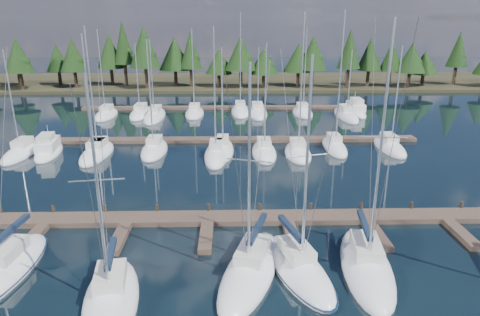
{
  "coord_description": "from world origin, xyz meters",
  "views": [
    {
      "loc": [
        1.71,
        -11.47,
        14.71
      ],
      "look_at": [
        2.53,
        22.0,
        3.69
      ],
      "focal_mm": 32.0,
      "sensor_mm": 36.0,
      "label": 1
    }
  ],
  "objects_px": {
    "front_sailboat_1": "(4,269)",
    "motor_yacht_right": "(355,111)",
    "front_sailboat_5": "(366,265)",
    "motor_yacht_left": "(48,150)",
    "front_sailboat_4": "(298,268)",
    "front_sailboat_3": "(251,269)",
    "front_sailboat_2": "(111,297)",
    "main_dock": "(208,222)"
  },
  "relations": [
    {
      "from": "main_dock",
      "to": "motor_yacht_left",
      "type": "bearing_deg",
      "value": 136.39
    },
    {
      "from": "front_sailboat_3",
      "to": "front_sailboat_5",
      "type": "bearing_deg",
      "value": 2.49
    },
    {
      "from": "main_dock",
      "to": "front_sailboat_2",
      "type": "bearing_deg",
      "value": -117.99
    },
    {
      "from": "front_sailboat_4",
      "to": "motor_yacht_left",
      "type": "height_order",
      "value": "front_sailboat_4"
    },
    {
      "from": "front_sailboat_2",
      "to": "motor_yacht_right",
      "type": "relative_size",
      "value": 1.57
    },
    {
      "from": "main_dock",
      "to": "front_sailboat_3",
      "type": "relative_size",
      "value": 3.28
    },
    {
      "from": "front_sailboat_1",
      "to": "front_sailboat_3",
      "type": "relative_size",
      "value": 1.03
    },
    {
      "from": "main_dock",
      "to": "motor_yacht_left",
      "type": "xyz_separation_m",
      "value": [
        -18.88,
        17.99,
        0.23
      ]
    },
    {
      "from": "main_dock",
      "to": "front_sailboat_4",
      "type": "bearing_deg",
      "value": -47.9
    },
    {
      "from": "front_sailboat_4",
      "to": "front_sailboat_5",
      "type": "relative_size",
      "value": 0.89
    },
    {
      "from": "front_sailboat_1",
      "to": "main_dock",
      "type": "bearing_deg",
      "value": 27.17
    },
    {
      "from": "front_sailboat_1",
      "to": "front_sailboat_3",
      "type": "bearing_deg",
      "value": -1.43
    },
    {
      "from": "front_sailboat_1",
      "to": "motor_yacht_right",
      "type": "distance_m",
      "value": 55.84
    },
    {
      "from": "front_sailboat_2",
      "to": "motor_yacht_left",
      "type": "distance_m",
      "value": 30.46
    },
    {
      "from": "main_dock",
      "to": "front_sailboat_2",
      "type": "height_order",
      "value": "front_sailboat_2"
    },
    {
      "from": "main_dock",
      "to": "front_sailboat_5",
      "type": "distance_m",
      "value": 11.78
    },
    {
      "from": "main_dock",
      "to": "front_sailboat_5",
      "type": "bearing_deg",
      "value": -31.81
    },
    {
      "from": "front_sailboat_2",
      "to": "motor_yacht_right",
      "type": "xyz_separation_m",
      "value": [
        26.7,
        47.25,
        0.18
      ]
    },
    {
      "from": "front_sailboat_2",
      "to": "front_sailboat_5",
      "type": "xyz_separation_m",
      "value": [
        14.8,
        2.81,
        0.01
      ]
    },
    {
      "from": "front_sailboat_3",
      "to": "front_sailboat_1",
      "type": "bearing_deg",
      "value": 178.57
    },
    {
      "from": "front_sailboat_3",
      "to": "front_sailboat_5",
      "type": "distance_m",
      "value": 7.11
    },
    {
      "from": "front_sailboat_4",
      "to": "front_sailboat_2",
      "type": "bearing_deg",
      "value": -166.2
    },
    {
      "from": "front_sailboat_1",
      "to": "front_sailboat_2",
      "type": "relative_size",
      "value": 1.05
    },
    {
      "from": "motor_yacht_left",
      "to": "motor_yacht_right",
      "type": "height_order",
      "value": "motor_yacht_right"
    },
    {
      "from": "main_dock",
      "to": "front_sailboat_3",
      "type": "xyz_separation_m",
      "value": [
        2.9,
        -6.52,
        0.08
      ]
    },
    {
      "from": "front_sailboat_2",
      "to": "front_sailboat_3",
      "type": "bearing_deg",
      "value": 17.99
    },
    {
      "from": "front_sailboat_3",
      "to": "motor_yacht_right",
      "type": "bearing_deg",
      "value": 66.99
    },
    {
      "from": "front_sailboat_1",
      "to": "front_sailboat_2",
      "type": "bearing_deg",
      "value": -21.76
    },
    {
      "from": "front_sailboat_1",
      "to": "motor_yacht_right",
      "type": "relative_size",
      "value": 1.66
    },
    {
      "from": "front_sailboat_1",
      "to": "motor_yacht_right",
      "type": "xyz_separation_m",
      "value": [
        33.89,
        44.39,
        0.19
      ]
    },
    {
      "from": "front_sailboat_2",
      "to": "motor_yacht_left",
      "type": "height_order",
      "value": "front_sailboat_2"
    },
    {
      "from": "motor_yacht_left",
      "to": "front_sailboat_5",
      "type": "bearing_deg",
      "value": -39.95
    },
    {
      "from": "front_sailboat_2",
      "to": "front_sailboat_3",
      "type": "height_order",
      "value": "front_sailboat_3"
    },
    {
      "from": "main_dock",
      "to": "front_sailboat_1",
      "type": "bearing_deg",
      "value": -152.83
    },
    {
      "from": "front_sailboat_4",
      "to": "motor_yacht_right",
      "type": "xyz_separation_m",
      "value": [
        16.12,
        44.65,
        0.18
      ]
    },
    {
      "from": "front_sailboat_5",
      "to": "motor_yacht_left",
      "type": "height_order",
      "value": "front_sailboat_5"
    },
    {
      "from": "front_sailboat_1",
      "to": "front_sailboat_2",
      "type": "height_order",
      "value": "front_sailboat_1"
    },
    {
      "from": "front_sailboat_2",
      "to": "front_sailboat_3",
      "type": "distance_m",
      "value": 8.09
    },
    {
      "from": "front_sailboat_3",
      "to": "front_sailboat_4",
      "type": "height_order",
      "value": "front_sailboat_4"
    },
    {
      "from": "main_dock",
      "to": "motor_yacht_right",
      "type": "relative_size",
      "value": 5.26
    },
    {
      "from": "front_sailboat_1",
      "to": "motor_yacht_left",
      "type": "height_order",
      "value": "front_sailboat_1"
    },
    {
      "from": "front_sailboat_2",
      "to": "front_sailboat_3",
      "type": "relative_size",
      "value": 0.98
    }
  ]
}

